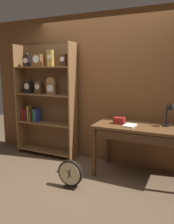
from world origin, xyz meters
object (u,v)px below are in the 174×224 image
object	(u,v)px
bookshelf	(45,99)
open_repair_manual	(130,126)
round_clock_large	(70,174)
desk_lamp	(170,109)
toolbox_small	(119,121)
workbench	(141,132)

from	to	relation	value
bookshelf	open_repair_manual	size ratio (longest dim) A/B	9.58
open_repair_manual	round_clock_large	size ratio (longest dim) A/B	0.54
round_clock_large	desk_lamp	bearing A→B (deg)	36.18
toolbox_small	open_repair_manual	world-z (taller)	toolbox_small
bookshelf	desk_lamp	world-z (taller)	bookshelf
workbench	toolbox_small	distance (m)	0.37
toolbox_small	round_clock_large	world-z (taller)	toolbox_small
desk_lamp	round_clock_large	world-z (taller)	desk_lamp
bookshelf	toolbox_small	distance (m)	1.58
toolbox_small	open_repair_manual	xyz separation A→B (m)	(0.19, -0.10, -0.04)
workbench	toolbox_small	bearing A→B (deg)	179.81
workbench	open_repair_manual	distance (m)	0.21
bookshelf	workbench	world-z (taller)	bookshelf
desk_lamp	workbench	bearing A→B (deg)	-163.34
workbench	desk_lamp	distance (m)	0.53
toolbox_small	desk_lamp	bearing A→B (deg)	8.86
bookshelf	toolbox_small	size ratio (longest dim) A/B	12.62
bookshelf	desk_lamp	xyz separation A→B (m)	(2.27, -0.11, -0.02)
desk_lamp	round_clock_large	xyz separation A→B (m)	(-1.18, -0.86, -0.87)
bookshelf	open_repair_manual	xyz separation A→B (m)	(1.74, -0.32, -0.27)
open_repair_manual	round_clock_large	xyz separation A→B (m)	(-0.65, -0.65, -0.62)
bookshelf	workbench	bearing A→B (deg)	-6.79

